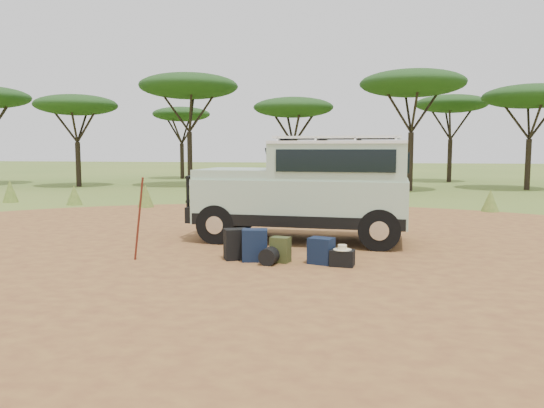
% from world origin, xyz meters
% --- Properties ---
extents(ground, '(140.00, 140.00, 0.00)m').
position_xyz_m(ground, '(0.00, 0.00, 0.00)').
color(ground, '#4D6E27').
rests_on(ground, ground).
extents(dirt_clearing, '(23.00, 23.00, 0.01)m').
position_xyz_m(dirt_clearing, '(0.00, 0.00, 0.00)').
color(dirt_clearing, olive).
rests_on(dirt_clearing, ground).
extents(grass_fringe, '(36.60, 1.60, 0.90)m').
position_xyz_m(grass_fringe, '(0.12, 8.67, 0.40)').
color(grass_fringe, '#4D6E27').
rests_on(grass_fringe, ground).
extents(acacia_treeline, '(46.70, 13.20, 6.26)m').
position_xyz_m(acacia_treeline, '(0.75, 19.81, 4.87)').
color(acacia_treeline, black).
rests_on(acacia_treeline, ground).
extents(safari_vehicle, '(5.04, 2.22, 2.39)m').
position_xyz_m(safari_vehicle, '(0.61, 2.37, 1.15)').
color(safari_vehicle, '#A3BEA2').
rests_on(safari_vehicle, ground).
extents(walking_staff, '(0.36, 0.29, 1.61)m').
position_xyz_m(walking_staff, '(-2.28, -0.45, 0.80)').
color(walking_staff, maroon).
rests_on(walking_staff, ground).
extents(backpack_black, '(0.53, 0.48, 0.60)m').
position_xyz_m(backpack_black, '(-0.54, 0.06, 0.30)').
color(backpack_black, black).
rests_on(backpack_black, ground).
extents(backpack_navy, '(0.52, 0.41, 0.61)m').
position_xyz_m(backpack_navy, '(-0.15, -0.03, 0.31)').
color(backpack_navy, '#0F1C32').
rests_on(backpack_navy, ground).
extents(backpack_olive, '(0.40, 0.32, 0.48)m').
position_xyz_m(backpack_olive, '(0.34, -0.05, 0.24)').
color(backpack_olive, '#414821').
rests_on(backpack_olive, ground).
extents(duffel_navy, '(0.52, 0.45, 0.49)m').
position_xyz_m(duffel_navy, '(1.10, -0.05, 0.25)').
color(duffel_navy, '#0F1C32').
rests_on(duffel_navy, ground).
extents(hard_case, '(0.46, 0.35, 0.30)m').
position_xyz_m(hard_case, '(1.50, -0.18, 0.15)').
color(hard_case, black).
rests_on(hard_case, ground).
extents(stuff_sack, '(0.36, 0.36, 0.32)m').
position_xyz_m(stuff_sack, '(0.17, -0.29, 0.16)').
color(stuff_sack, black).
rests_on(stuff_sack, ground).
extents(safari_hat, '(0.33, 0.33, 0.10)m').
position_xyz_m(safari_hat, '(1.50, -0.18, 0.34)').
color(safari_hat, beige).
rests_on(safari_hat, hard_case).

